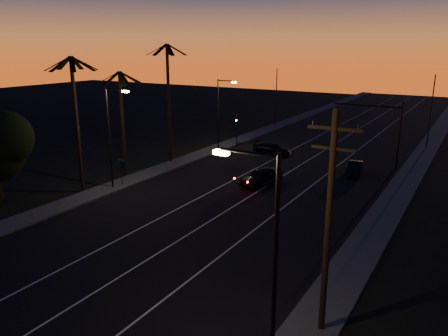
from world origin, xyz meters
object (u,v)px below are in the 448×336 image
Objects in this scene: right_car at (355,168)px; signal_mast at (377,121)px; lead_car at (261,177)px; utility_pole at (329,221)px; cross_car at (272,148)px.

signal_mast is at bearing 79.98° from right_car.
right_car is (-0.77, -4.38, -4.14)m from signal_mast.
signal_mast is at bearing 59.30° from lead_car.
utility_pole is 2.48× the size of right_car.
utility_pole reaches higher than lead_car.
signal_mast is 1.46× the size of cross_car.
signal_mast is 14.74m from lead_car.
signal_mast is (-4.46, 29.99, -0.53)m from utility_pole.
lead_car is at bearing -129.61° from right_car.
right_car is (6.47, 7.81, -0.15)m from lead_car.
lead_car reaches higher than cross_car.
cross_car is (-11.37, -1.02, -4.09)m from signal_mast.
lead_car is 1.11× the size of cross_car.
cross_car is at bearing 162.35° from right_car.
cross_car is at bearing -174.90° from signal_mast.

